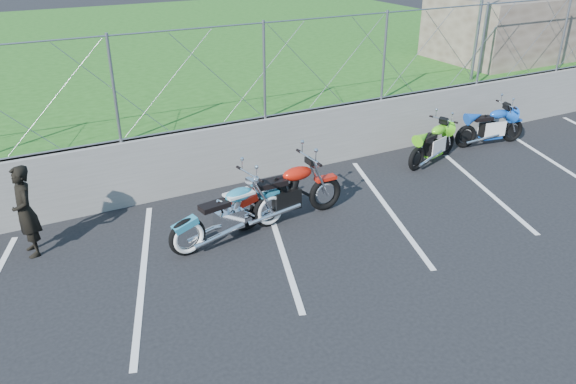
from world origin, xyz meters
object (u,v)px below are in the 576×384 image
sportbike_blue (491,128)px  person_standing (25,212)px  naked_orange (288,195)px  sportbike_green (433,145)px  cruiser_turquoise (231,216)px

sportbike_blue → person_standing: 10.63m
naked_orange → sportbike_green: (4.26, 0.90, -0.08)m
naked_orange → sportbike_blue: naked_orange is taller
sportbike_green → sportbike_blue: sportbike_blue is taller
cruiser_turquoise → naked_orange: (1.21, 0.18, 0.04)m
naked_orange → sportbike_blue: bearing=9.6°
sportbike_blue → cruiser_turquoise: bearing=-160.4°
sportbike_green → person_standing: 8.59m
cruiser_turquoise → naked_orange: bearing=-0.2°
cruiser_turquoise → sportbike_blue: 7.62m
cruiser_turquoise → sportbike_blue: size_ratio=1.19×
cruiser_turquoise → sportbike_blue: bearing=1.0°
naked_orange → person_standing: (-4.33, 0.94, 0.28)m
cruiser_turquoise → sportbike_green: bearing=2.4°
naked_orange → sportbike_green: 4.35m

